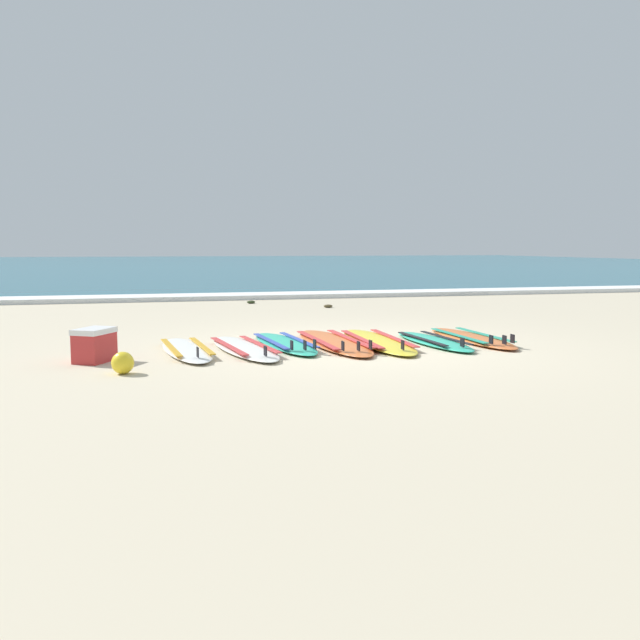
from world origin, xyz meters
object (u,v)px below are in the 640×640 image
at_px(surfboard_6, 471,338).
at_px(surfboard_4, 377,341).
at_px(surfboard_3, 333,342).
at_px(surfboard_5, 433,341).
at_px(surfboard_1, 244,348).
at_px(cooler_box, 94,345).
at_px(surfboard_2, 285,343).
at_px(beach_ball, 123,363).
at_px(surfboard_0, 186,350).

bearing_deg(surfboard_6, surfboard_4, 179.59).
distance_m(surfboard_3, surfboard_6, 1.93).
bearing_deg(surfboard_6, surfboard_5, -165.24).
distance_m(surfboard_3, surfboard_5, 1.33).
height_order(surfboard_1, cooler_box, cooler_box).
height_order(surfboard_2, beach_ball, beach_ball).
bearing_deg(cooler_box, surfboard_0, 22.21).
bearing_deg(surfboard_6, surfboard_1, -177.52).
xyz_separation_m(surfboard_1, surfboard_5, (2.51, -0.03, 0.00)).
height_order(surfboard_1, surfboard_5, same).
height_order(surfboard_6, beach_ball, beach_ball).
xyz_separation_m(surfboard_1, beach_ball, (-1.39, -1.17, 0.08)).
height_order(surfboard_4, cooler_box, cooler_box).
relative_size(surfboard_3, cooler_box, 4.56).
xyz_separation_m(surfboard_1, surfboard_6, (3.14, 0.14, 0.00)).
bearing_deg(surfboard_2, surfboard_4, -5.65).
relative_size(surfboard_2, surfboard_3, 0.85).
xyz_separation_m(surfboard_3, surfboard_6, (1.93, -0.08, 0.00)).
xyz_separation_m(surfboard_1, surfboard_2, (0.56, 0.27, 0.00)).
relative_size(surfboard_3, beach_ball, 11.07).
bearing_deg(surfboard_2, surfboard_3, -4.42).
bearing_deg(surfboard_2, surfboard_0, -170.29).
bearing_deg(surfboard_1, beach_ball, -139.93).
bearing_deg(surfboard_0, beach_ball, -119.78).
distance_m(surfboard_4, surfboard_5, 0.74).
bearing_deg(surfboard_2, cooler_box, -164.49).
relative_size(surfboard_2, surfboard_5, 1.09).
bearing_deg(surfboard_3, cooler_box, -168.70).
bearing_deg(cooler_box, surfboard_3, 11.30).
bearing_deg(surfboard_0, surfboard_5, -1.45).
distance_m(surfboard_4, beach_ball, 3.44).
distance_m(surfboard_2, beach_ball, 2.43).
height_order(surfboard_2, surfboard_5, same).
distance_m(surfboard_2, cooler_box, 2.38).
bearing_deg(cooler_box, beach_ball, -68.01).
xyz_separation_m(surfboard_2, surfboard_6, (2.57, -0.13, -0.00)).
relative_size(surfboard_1, surfboard_6, 1.02).
bearing_deg(surfboard_3, surfboard_0, -175.01).
xyz_separation_m(surfboard_1, surfboard_4, (1.79, 0.15, -0.00)).
bearing_deg(surfboard_5, surfboard_2, 171.34).
xyz_separation_m(surfboard_2, surfboard_3, (0.64, -0.05, -0.00)).
bearing_deg(surfboard_1, surfboard_2, 25.27).
distance_m(surfboard_6, cooler_box, 4.89).
relative_size(surfboard_0, cooler_box, 3.79).
height_order(surfboard_1, beach_ball, beach_ball).
bearing_deg(surfboard_0, cooler_box, -157.79).
bearing_deg(surfboard_2, surfboard_1, -154.73).
xyz_separation_m(surfboard_6, cooler_box, (-4.86, -0.50, 0.16)).
bearing_deg(cooler_box, surfboard_6, 5.92).
distance_m(surfboard_5, surfboard_6, 0.65).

